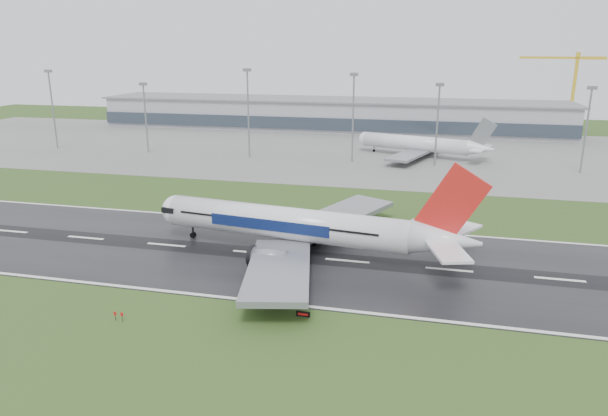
# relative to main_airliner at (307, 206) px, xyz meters

# --- Properties ---
(ground) EXTENTS (520.00, 520.00, 0.00)m
(ground) POSITION_rel_main_airliner_xyz_m (-31.02, -2.27, -10.36)
(ground) COLOR #2A4519
(ground) RESTS_ON ground
(runway) EXTENTS (400.00, 45.00, 0.10)m
(runway) POSITION_rel_main_airliner_xyz_m (-31.02, -2.27, -10.31)
(runway) COLOR black
(runway) RESTS_ON ground
(apron) EXTENTS (400.00, 130.00, 0.08)m
(apron) POSITION_rel_main_airliner_xyz_m (-31.02, 122.73, -10.32)
(apron) COLOR slate
(apron) RESTS_ON ground
(terminal) EXTENTS (240.00, 36.00, 15.00)m
(terminal) POSITION_rel_main_airliner_xyz_m (-31.02, 182.73, -2.86)
(terminal) COLOR #90929B
(terminal) RESTS_ON ground
(main_airliner) EXTENTS (77.61, 74.76, 20.52)m
(main_airliner) POSITION_rel_main_airliner_xyz_m (0.00, 0.00, 0.00)
(main_airliner) COLOR white
(main_airliner) RESTS_ON runway
(parked_airliner) EXTENTS (69.63, 67.18, 16.43)m
(parked_airliner) POSITION_rel_main_airliner_xyz_m (19.10, 114.40, -2.07)
(parked_airliner) COLOR silver
(parked_airliner) RESTS_ON apron
(tower_crane) EXTENTS (38.68, 14.50, 39.85)m
(tower_crane) POSITION_rel_main_airliner_xyz_m (90.24, 197.73, 9.56)
(tower_crane) COLOR gold
(tower_crane) RESTS_ON ground
(runway_sign) EXTENTS (2.25, 1.03, 1.04)m
(runway_sign) POSITION_rel_main_airliner_xyz_m (5.94, -27.83, -9.84)
(runway_sign) COLOR black
(runway_sign) RESTS_ON ground
(floodmast_0) EXTENTS (0.64, 0.64, 31.70)m
(floodmast_0) POSITION_rel_main_airliner_xyz_m (-133.17, 97.73, 5.49)
(floodmast_0) COLOR gray
(floodmast_0) RESTS_ON ground
(floodmast_1) EXTENTS (0.64, 0.64, 27.06)m
(floodmast_1) POSITION_rel_main_airliner_xyz_m (-90.18, 97.73, 3.17)
(floodmast_1) COLOR gray
(floodmast_1) RESTS_ON ground
(floodmast_2) EXTENTS (0.64, 0.64, 32.91)m
(floodmast_2) POSITION_rel_main_airliner_xyz_m (-46.20, 97.73, 6.09)
(floodmast_2) COLOR gray
(floodmast_2) RESTS_ON ground
(floodmast_3) EXTENTS (0.64, 0.64, 31.71)m
(floodmast_3) POSITION_rel_main_airliner_xyz_m (-5.38, 97.73, 5.49)
(floodmast_3) COLOR gray
(floodmast_3) RESTS_ON ground
(floodmast_4) EXTENTS (0.64, 0.64, 28.52)m
(floodmast_4) POSITION_rel_main_airliner_xyz_m (25.07, 97.73, 3.90)
(floodmast_4) COLOR gray
(floodmast_4) RESTS_ON ground
(floodmast_5) EXTENTS (0.64, 0.64, 28.20)m
(floodmast_5) POSITION_rel_main_airliner_xyz_m (74.21, 97.73, 3.74)
(floodmast_5) COLOR gray
(floodmast_5) RESTS_ON ground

